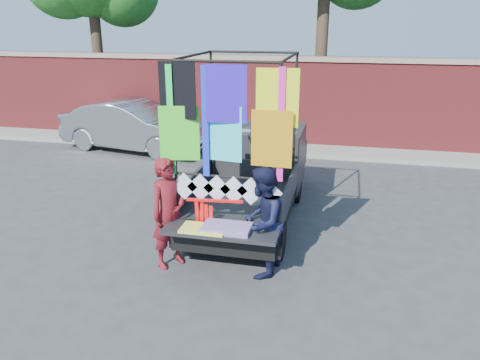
% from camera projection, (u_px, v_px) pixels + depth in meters
% --- Properties ---
extents(ground, '(90.00, 90.00, 0.00)m').
position_uv_depth(ground, '(221.00, 249.00, 7.76)').
color(ground, '#38383A').
rests_on(ground, ground).
extents(brick_wall, '(30.00, 0.45, 2.61)m').
position_uv_depth(brick_wall, '(282.00, 101.00, 13.79)').
color(brick_wall, maroon).
rests_on(brick_wall, ground).
extents(curb, '(30.00, 1.20, 0.12)m').
position_uv_depth(curb, '(277.00, 149.00, 13.55)').
color(curb, gray).
rests_on(curb, ground).
extents(pickup_truck, '(1.96, 4.92, 3.10)m').
position_uv_depth(pickup_truck, '(257.00, 171.00, 9.18)').
color(pickup_truck, black).
rests_on(pickup_truck, ground).
extents(sedan, '(4.50, 2.26, 1.42)m').
position_uv_depth(sedan, '(134.00, 126.00, 13.45)').
color(sedan, '#AAACB1').
rests_on(sedan, ground).
extents(woman, '(0.69, 0.75, 1.72)m').
position_uv_depth(woman, '(169.00, 213.00, 7.01)').
color(woman, maroon).
rests_on(woman, ground).
extents(man, '(0.71, 0.87, 1.67)m').
position_uv_depth(man, '(262.00, 222.00, 6.76)').
color(man, '#151735').
rests_on(man, ground).
extents(streamer_bundle, '(0.84, 0.14, 0.59)m').
position_uv_depth(streamer_bundle, '(208.00, 211.00, 6.86)').
color(streamer_bundle, '#FF100D').
rests_on(streamer_bundle, ground).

